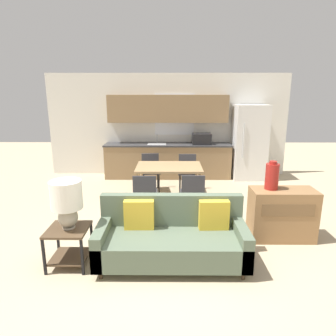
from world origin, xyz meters
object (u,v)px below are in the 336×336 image
Objects in this scene: table_lamp at (67,200)px; dining_chair_near_left at (145,193)px; vase at (272,176)px; dining_chair_far_left at (151,169)px; credenza at (282,214)px; dining_table at (169,170)px; side_table at (69,240)px; couch at (172,238)px; dining_chair_far_right at (187,170)px; refrigerator at (249,142)px; dining_chair_near_right at (192,193)px.

table_lamp reaches higher than dining_chair_near_left.
dining_chair_near_left is at bearing 58.96° from table_lamp.
vase is 0.52× the size of dining_chair_far_left.
table_lamp is at bearing -166.24° from credenza.
credenza is 2.23× the size of vase.
vase reaches higher than dining_table.
dining_chair_far_left reaches higher than side_table.
couch reaches higher than side_table.
dining_table is 2.23m from couch.
dining_chair_far_right is at bearing -11.72° from dining_chair_far_left.
vase is at bearing -62.20° from dining_chair_far_right.
refrigerator is 0.99× the size of couch.
dining_chair_far_right is (0.37, 2.96, 0.15)m from couch.
dining_chair_far_right is (-1.13, 2.26, -0.50)m from vase.
side_table is 0.61× the size of dining_chair_near_right.
table_lamp is 2.94m from vase.
dining_chair_far_right is at bearing 61.16° from dining_table.
couch is 2.30× the size of dining_chair_near_right.
dining_chair_near_right reaches higher than credenza.
dining_chair_far_left is (-2.16, 2.37, 0.10)m from credenza.
vase is (-0.19, 0.04, 0.60)m from credenza.
vase is 2.13m from dining_chair_near_left.
couch is at bearing -158.65° from credenza.
dining_table is 0.96m from dining_chair_near_left.
refrigerator is 3.40m from vase.
dining_chair_far_left is (-1.97, 2.33, -0.50)m from vase.
dining_table is 0.95m from dining_chair_far_left.
credenza is at bearing -11.43° from vase.
couch is 2.30× the size of dining_chair_near_left.
dining_table is at bearing 138.49° from credenza.
refrigerator is at bearing 51.00° from table_lamp.
couch is 3.07× the size of table_lamp.
vase is 3.09m from dining_chair_far_left.
dining_chair_far_right is (0.42, 0.76, -0.21)m from dining_table.
refrigerator is at bearing 34.90° from dining_chair_far_right.
dining_chair_near_right is (-1.65, -2.67, -0.47)m from refrigerator.
refrigerator is at bearing 51.04° from side_table.
refrigerator is at bearing 15.41° from dining_chair_far_left.
table_lamp is (-1.28, -2.28, 0.19)m from dining_table.
refrigerator reaches higher than side_table.
dining_chair_near_left is (-1.97, 0.66, -0.50)m from vase.
side_table is at bearing 58.02° from dining_chair_near_left.
side_table is at bearing -119.38° from dining_table.
couch reaches higher than dining_chair_far_left.
dining_table is 2.07× the size of table_lamp.
vase is at bearing 168.57° from credenza.
dining_chair_far_left is (0.87, 3.13, 0.14)m from side_table.
vase is (2.83, 0.78, 0.10)m from table_lamp.
dining_chair_near_right is at bearing 151.09° from credenza.
dining_chair_near_left is (-0.42, -0.84, -0.21)m from dining_table.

